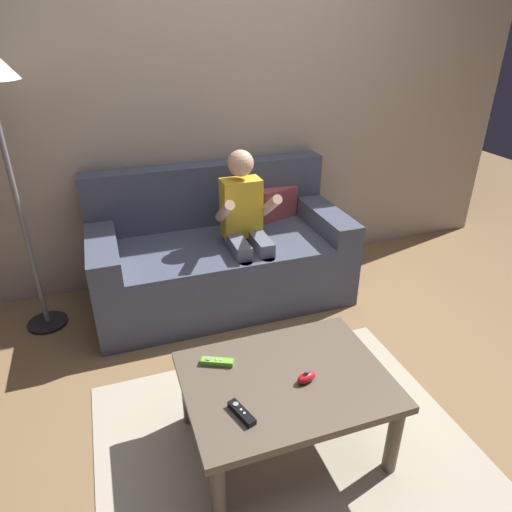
{
  "coord_description": "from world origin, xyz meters",
  "views": [
    {
      "loc": [
        -0.85,
        -1.58,
        1.72
      ],
      "look_at": [
        -0.15,
        0.43,
        0.62
      ],
      "focal_mm": 32.01,
      "sensor_mm": 36.0,
      "label": 1
    }
  ],
  "objects_px": {
    "nunchuk_red": "(306,377)",
    "coffee_table": "(286,388)",
    "person_seated_on_couch": "(246,224)",
    "game_remote_lime_near_edge": "(217,362)",
    "game_remote_black_far_corner": "(242,413)",
    "couch": "(220,255)"
  },
  "relations": [
    {
      "from": "couch",
      "to": "game_remote_black_far_corner",
      "type": "bearing_deg",
      "value": -101.95
    },
    {
      "from": "person_seated_on_couch",
      "to": "game_remote_black_far_corner",
      "type": "distance_m",
      "value": 1.38
    },
    {
      "from": "nunchuk_red",
      "to": "coffee_table",
      "type": "bearing_deg",
      "value": 146.32
    },
    {
      "from": "couch",
      "to": "game_remote_black_far_corner",
      "type": "relative_size",
      "value": 11.49
    },
    {
      "from": "person_seated_on_couch",
      "to": "nunchuk_red",
      "type": "relative_size",
      "value": 10.5
    },
    {
      "from": "coffee_table",
      "to": "game_remote_black_far_corner",
      "type": "relative_size",
      "value": 5.9
    },
    {
      "from": "game_remote_lime_near_edge",
      "to": "person_seated_on_couch",
      "type": "bearing_deg",
      "value": 65.3
    },
    {
      "from": "game_remote_lime_near_edge",
      "to": "nunchuk_red",
      "type": "distance_m",
      "value": 0.39
    },
    {
      "from": "coffee_table",
      "to": "game_remote_lime_near_edge",
      "type": "relative_size",
      "value": 6.0
    },
    {
      "from": "coffee_table",
      "to": "game_remote_black_far_corner",
      "type": "height_order",
      "value": "game_remote_black_far_corner"
    },
    {
      "from": "couch",
      "to": "game_remote_lime_near_edge",
      "type": "relative_size",
      "value": 11.69
    },
    {
      "from": "person_seated_on_couch",
      "to": "game_remote_black_far_corner",
      "type": "height_order",
      "value": "person_seated_on_couch"
    },
    {
      "from": "couch",
      "to": "person_seated_on_couch",
      "type": "relative_size",
      "value": 1.61
    },
    {
      "from": "coffee_table",
      "to": "person_seated_on_couch",
      "type": "bearing_deg",
      "value": 80.16
    },
    {
      "from": "couch",
      "to": "game_remote_lime_near_edge",
      "type": "height_order",
      "value": "couch"
    },
    {
      "from": "game_remote_lime_near_edge",
      "to": "game_remote_black_far_corner",
      "type": "xyz_separation_m",
      "value": [
        0.01,
        -0.31,
        0.0
      ]
    },
    {
      "from": "game_remote_lime_near_edge",
      "to": "nunchuk_red",
      "type": "relative_size",
      "value": 1.44
    },
    {
      "from": "person_seated_on_couch",
      "to": "nunchuk_red",
      "type": "height_order",
      "value": "person_seated_on_couch"
    },
    {
      "from": "person_seated_on_couch",
      "to": "game_remote_lime_near_edge",
      "type": "relative_size",
      "value": 7.27
    },
    {
      "from": "couch",
      "to": "person_seated_on_couch",
      "type": "distance_m",
      "value": 0.36
    },
    {
      "from": "nunchuk_red",
      "to": "couch",
      "type": "bearing_deg",
      "value": 89.79
    },
    {
      "from": "couch",
      "to": "game_remote_lime_near_edge",
      "type": "distance_m",
      "value": 1.22
    }
  ]
}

